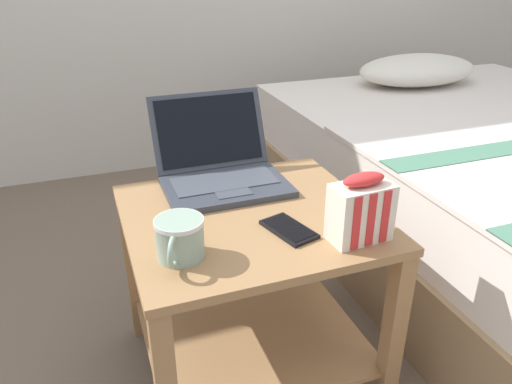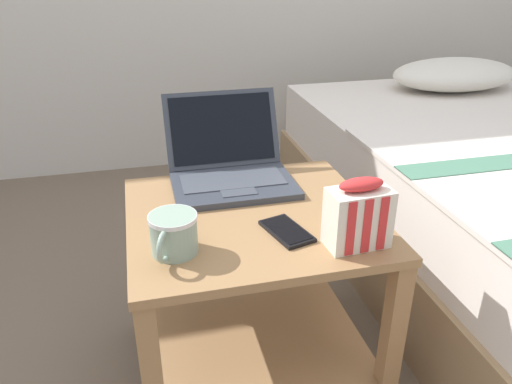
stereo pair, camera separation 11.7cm
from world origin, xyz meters
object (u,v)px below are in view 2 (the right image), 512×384
at_px(mug_front_left, 173,232).
at_px(snack_bag, 358,215).
at_px(cell_phone, 287,231).
at_px(laptop, 230,166).

bearing_deg(mug_front_left, snack_bag, -9.30).
relative_size(mug_front_left, cell_phone, 0.90).
distance_m(mug_front_left, cell_phone, 0.27).
distance_m(laptop, snack_bag, 0.45).
bearing_deg(cell_phone, mug_front_left, -175.56).
xyz_separation_m(laptop, snack_bag, (0.21, -0.40, 0.03)).
relative_size(snack_bag, cell_phone, 1.06).
xyz_separation_m(snack_bag, cell_phone, (-0.13, 0.09, -0.07)).
relative_size(laptop, cell_phone, 2.19).
relative_size(mug_front_left, snack_bag, 0.85).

